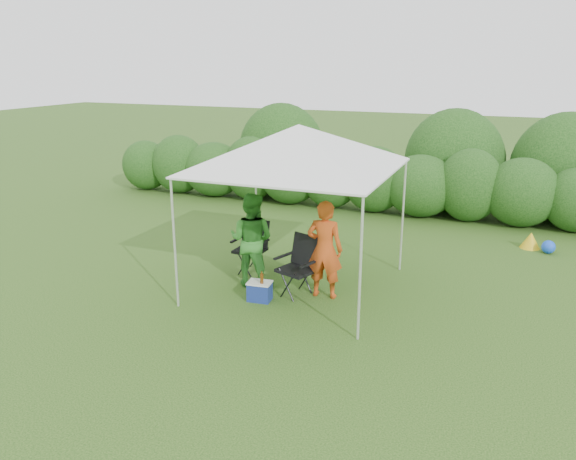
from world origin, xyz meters
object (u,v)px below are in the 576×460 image
at_px(woman, 252,240).
at_px(man, 325,249).
at_px(cooler, 260,291).
at_px(chair_left, 252,243).
at_px(canopy, 299,147).
at_px(chair_right, 300,262).

bearing_deg(woman, man, 176.78).
xyz_separation_m(man, cooler, (-0.93, -0.57, -0.67)).
bearing_deg(chair_left, canopy, -18.04).
relative_size(canopy, chair_right, 3.07).
height_order(canopy, woman, canopy).
distance_m(canopy, cooler, 2.46).
bearing_deg(canopy, woman, -165.18).
relative_size(chair_right, cooler, 2.43).
relative_size(chair_right, man, 0.61).
bearing_deg(cooler, chair_left, 114.48).
bearing_deg(chair_right, woman, -164.02).
distance_m(chair_right, chair_left, 1.41).
distance_m(chair_right, man, 0.49).
height_order(chair_left, man, man).
relative_size(woman, cooler, 4.00).
height_order(canopy, cooler, canopy).
bearing_deg(chair_right, chair_left, 170.59).
xyz_separation_m(chair_left, man, (1.64, -0.64, 0.29)).
bearing_deg(chair_left, man, -18.32).
bearing_deg(canopy, chair_left, 158.84).
height_order(woman, cooler, woman).
relative_size(man, woman, 1.00).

